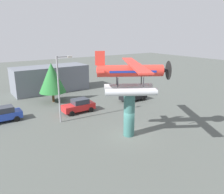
{
  "coord_description": "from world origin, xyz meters",
  "views": [
    {
      "loc": [
        -13.29,
        -16.43,
        10.04
      ],
      "look_at": [
        0.0,
        3.0,
        3.32
      ],
      "focal_mm": 36.4,
      "sensor_mm": 36.0,
      "label": 1
    }
  ],
  "objects": [
    {
      "name": "car_far_black",
      "position": [
        8.14,
        9.13,
        0.88
      ],
      "size": [
        4.2,
        2.02,
        1.76
      ],
      "rotation": [
        0.0,
        0.0,
        3.14
      ],
      "color": "black",
      "rests_on": "ground"
    },
    {
      "name": "floatplane_monument",
      "position": [
        0.11,
        -0.07,
        6.1
      ],
      "size": [
        7.05,
        9.54,
        4.0
      ],
      "rotation": [
        0.0,
        0.0,
        -0.53
      ],
      "color": "silver",
      "rests_on": "display_pedestal"
    },
    {
      "name": "car_mid_red",
      "position": [
        -1.03,
        9.14,
        0.88
      ],
      "size": [
        4.2,
        2.02,
        1.76
      ],
      "rotation": [
        0.0,
        0.0,
        3.14
      ],
      "color": "red",
      "rests_on": "ground"
    },
    {
      "name": "display_pedestal",
      "position": [
        0.0,
        0.0,
        2.21
      ],
      "size": [
        1.1,
        1.1,
        4.43
      ],
      "primitive_type": "cylinder",
      "color": "#386B66",
      "rests_on": "ground"
    },
    {
      "name": "tree_east",
      "position": [
        -2.17,
        15.34,
        3.67
      ],
      "size": [
        3.89,
        3.89,
        5.85
      ],
      "color": "brown",
      "rests_on": "ground"
    },
    {
      "name": "streetlight_primary",
      "position": [
        -4.13,
        7.22,
        4.42
      ],
      "size": [
        1.84,
        0.28,
        7.59
      ],
      "color": "gray",
      "rests_on": "ground"
    },
    {
      "name": "car_near_blue",
      "position": [
        -9.78,
        11.15,
        0.88
      ],
      "size": [
        4.2,
        2.02,
        1.76
      ],
      "rotation": [
        0.0,
        0.0,
        3.14
      ],
      "color": "#2847B7",
      "rests_on": "ground"
    },
    {
      "name": "ground_plane",
      "position": [
        0.0,
        0.0,
        0.0
      ],
      "size": [
        140.0,
        140.0,
        0.0
      ],
      "primitive_type": "plane",
      "color": "#515651"
    },
    {
      "name": "storefront_building",
      "position": [
        -0.11,
        22.0,
        2.21
      ],
      "size": [
        12.65,
        5.04,
        4.42
      ],
      "primitive_type": "cube",
      "color": "slate",
      "rests_on": "ground"
    }
  ]
}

